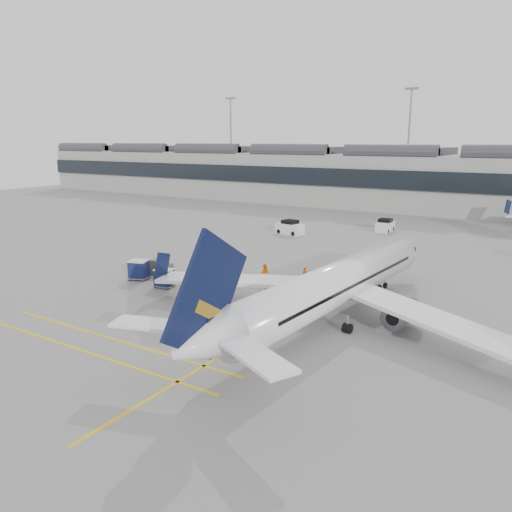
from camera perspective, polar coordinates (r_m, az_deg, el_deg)
The scene contains 17 objects.
ground at distance 45.24m, azimuth -8.16°, elevation -4.78°, with size 220.00×220.00×0.00m, color gray.
terminal at distance 108.56m, azimuth 17.31°, elevation 8.46°, with size 200.00×20.45×12.40m.
light_masts at distance 122.33m, azimuth 18.59°, elevation 12.75°, with size 113.00×0.60×25.45m.
apron_markings at distance 48.34m, azimuth 8.81°, elevation -3.63°, with size 0.25×60.00×0.01m, color gold.
airliner_main at distance 39.05m, azimuth 8.69°, elevation -3.47°, with size 32.10×35.18×9.35m.
belt_loader at distance 47.60m, azimuth 10.54°, elevation -3.22°, with size 5.14×2.79×2.03m.
baggage_cart_a at distance 47.69m, azimuth -4.77°, elevation -2.63°, with size 1.65×1.38×1.67m.
baggage_cart_b at distance 48.58m, azimuth -10.46°, elevation -2.44°, with size 1.88×1.62×1.79m.
baggage_cart_c at distance 46.76m, azimuth -7.00°, elevation -2.87°, with size 1.91×1.63×1.87m.
baggage_cart_d at distance 51.81m, azimuth -13.25°, elevation -1.48°, with size 2.30×2.10×1.99m.
ramp_agent_a at distance 49.38m, azimuth 5.61°, elevation -2.20°, with size 0.59×0.39×1.62m, color #FF5B0D.
ramp_agent_b at distance 49.37m, azimuth 0.99°, elevation -1.97°, with size 0.93×0.72×1.91m, color orange.
pushback_tug at distance 53.56m, azimuth -11.06°, elevation -1.32°, with size 2.76×1.74×1.53m.
safety_cone_nose at distance 57.83m, azimuth 9.74°, elevation -0.66°, with size 0.33×0.33×0.46m, color #F24C0A.
safety_cone_engine at distance 43.91m, azimuth 17.21°, elevation -5.43°, with size 0.39×0.39×0.54m, color #F24C0A.
service_van_left at distance 75.32m, azimuth 3.89°, elevation 3.24°, with size 4.43×2.78×2.12m.
service_van_mid at distance 79.68m, azimuth 14.54°, elevation 3.35°, with size 2.01×3.92×2.00m.
Camera 1 is at (28.14, -32.64, 13.76)m, focal length 35.00 mm.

